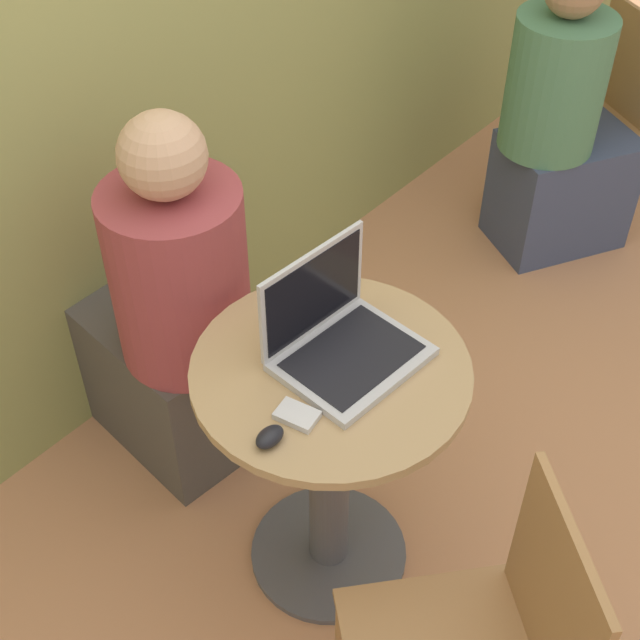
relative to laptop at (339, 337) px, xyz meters
name	(u,v)px	position (x,y,z in m)	size (l,w,h in m)	color
ground_plane	(329,553)	(-0.05, -0.01, -0.81)	(12.00, 12.00, 0.00)	tan
back_wall	(23,17)	(-0.05, 0.92, 0.49)	(7.00, 0.05, 2.60)	#939956
round_table	(330,445)	(-0.05, -0.01, -0.32)	(0.64, 0.64, 0.76)	#4C4C51
laptop	(339,337)	(0.00, 0.00, 0.00)	(0.33, 0.28, 0.25)	#B7B7BC
cell_phone	(297,415)	(-0.21, -0.05, -0.04)	(0.08, 0.10, 0.02)	silver
computer_mouse	(270,437)	(-0.29, -0.05, -0.03)	(0.07, 0.05, 0.03)	black
person_seated	(174,327)	(-0.01, 0.58, -0.32)	(0.39, 0.57, 1.18)	#4C4742
chair_background	(591,118)	(1.85, 0.27, -0.37)	(0.54, 0.54, 0.84)	#9E7042
person_background	(560,137)	(1.60, 0.27, -0.34)	(0.57, 0.51, 1.14)	#3D4766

